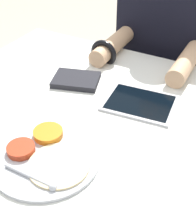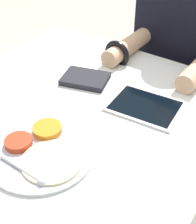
{
  "view_description": "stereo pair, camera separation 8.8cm",
  "coord_description": "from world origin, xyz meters",
  "px_view_note": "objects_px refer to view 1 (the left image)",
  "views": [
    {
      "loc": [
        0.47,
        -0.64,
        1.37
      ],
      "look_at": [
        0.14,
        -0.03,
        0.84
      ],
      "focal_mm": 50.0,
      "sensor_mm": 36.0,
      "label": 1
    },
    {
      "loc": [
        0.55,
        -0.59,
        1.37
      ],
      "look_at": [
        0.14,
        -0.03,
        0.84
      ],
      "focal_mm": 50.0,
      "sensor_mm": 36.0,
      "label": 2
    }
  ],
  "objects_px": {
    "person_diner": "(160,76)",
    "red_notebook": "(76,80)",
    "thali_tray": "(46,155)",
    "tablet_device": "(140,103)"
  },
  "relations": [
    {
      "from": "person_diner",
      "to": "thali_tray",
      "type": "bearing_deg",
      "value": -92.64
    },
    {
      "from": "thali_tray",
      "to": "red_notebook",
      "type": "relative_size",
      "value": 1.55
    },
    {
      "from": "thali_tray",
      "to": "person_diner",
      "type": "bearing_deg",
      "value": 87.36
    },
    {
      "from": "tablet_device",
      "to": "person_diner",
      "type": "distance_m",
      "value": 0.55
    },
    {
      "from": "red_notebook",
      "to": "person_diner",
      "type": "distance_m",
      "value": 0.56
    },
    {
      "from": "red_notebook",
      "to": "tablet_device",
      "type": "distance_m",
      "value": 0.25
    },
    {
      "from": "red_notebook",
      "to": "person_diner",
      "type": "xyz_separation_m",
      "value": [
        0.17,
        0.5,
        -0.2
      ]
    },
    {
      "from": "thali_tray",
      "to": "tablet_device",
      "type": "xyz_separation_m",
      "value": [
        0.13,
        0.34,
        -0.0
      ]
    },
    {
      "from": "tablet_device",
      "to": "person_diner",
      "type": "height_order",
      "value": "person_diner"
    },
    {
      "from": "person_diner",
      "to": "red_notebook",
      "type": "bearing_deg",
      "value": -108.49
    }
  ]
}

